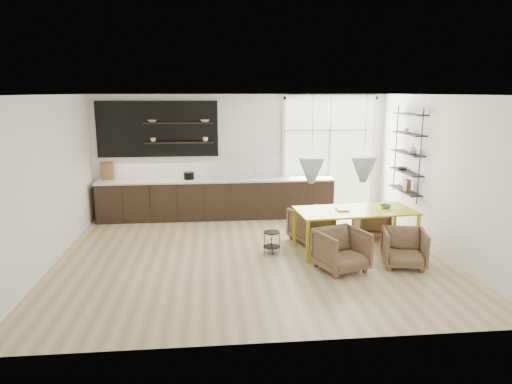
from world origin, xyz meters
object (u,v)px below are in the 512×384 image
(armchair_front_right, at_px, (404,248))
(armchair_back_left, at_px, (311,225))
(armchair_back_right, at_px, (371,222))
(armchair_front_left, at_px, (341,250))
(wire_stool, at_px, (272,239))
(dining_table, at_px, (355,213))

(armchair_front_right, bearing_deg, armchair_back_left, 144.93)
(armchair_back_right, xyz_separation_m, armchair_front_left, (-1.15, -1.77, 0.04))
(armchair_back_right, height_order, wire_stool, armchair_back_right)
(dining_table, distance_m, armchair_back_right, 1.15)
(armchair_front_right, relative_size, wire_stool, 1.77)
(armchair_back_right, bearing_deg, dining_table, 55.76)
(armchair_back_left, bearing_deg, armchair_front_left, 74.30)
(dining_table, relative_size, armchair_front_left, 2.93)
(armchair_back_left, distance_m, armchair_front_right, 1.99)
(armchair_front_left, bearing_deg, dining_table, 40.65)
(armchair_back_left, distance_m, armchair_back_right, 1.35)
(armchair_front_right, bearing_deg, dining_table, 139.54)
(dining_table, height_order, armchair_front_right, dining_table)
(dining_table, bearing_deg, armchair_front_right, -58.92)
(armchair_front_left, height_order, armchair_front_right, armchair_front_left)
(armchair_back_right, distance_m, wire_stool, 2.34)
(armchair_back_left, xyz_separation_m, wire_stool, (-0.87, -0.59, -0.08))
(dining_table, relative_size, armchair_front_right, 3.17)
(dining_table, xyz_separation_m, armchair_front_right, (0.61, -0.85, -0.42))
(armchair_front_left, xyz_separation_m, wire_stool, (-1.05, 0.97, -0.09))
(armchair_back_right, bearing_deg, armchair_back_left, 11.26)
(armchair_back_left, relative_size, armchair_front_left, 0.96)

